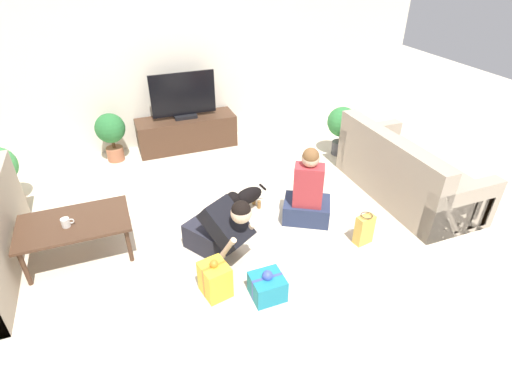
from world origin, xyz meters
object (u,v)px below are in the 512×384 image
at_px(potted_plant_corner_right, 342,125).
at_px(person_kneeling, 220,229).
at_px(sofa_right, 405,174).
at_px(mug, 66,223).
at_px(gift_bag_a, 364,229).
at_px(coffee_table, 74,225).
at_px(person_sitting, 308,195).
at_px(dog, 244,197).
at_px(tv_console, 187,133).
at_px(tv, 183,98).
at_px(gift_box_a, 215,279).
at_px(gift_box_b, 267,286).
at_px(potted_plant_back_left, 111,132).

distance_m(potted_plant_corner_right, person_kneeling, 2.83).
bearing_deg(sofa_right, mug, 87.69).
height_order(potted_plant_corner_right, gift_bag_a, potted_plant_corner_right).
xyz_separation_m(coffee_table, person_sitting, (2.44, -0.26, -0.05)).
bearing_deg(dog, tv_console, 170.15).
bearing_deg(potted_plant_corner_right, dog, -153.32).
distance_m(gift_bag_a, mug, 2.99).
xyz_separation_m(tv, gift_bag_a, (1.23, -2.98, -0.62)).
bearing_deg(dog, mug, -100.61).
height_order(coffee_table, mug, mug).
relative_size(gift_box_a, gift_bag_a, 1.09).
xyz_separation_m(gift_box_b, gift_bag_a, (1.25, 0.34, 0.05)).
distance_m(tv, person_kneeling, 2.69).
relative_size(potted_plant_corner_right, person_kneeling, 0.92).
height_order(sofa_right, tv, tv).
relative_size(sofa_right, mug, 15.59).
height_order(potted_plant_corner_right, mug, potted_plant_corner_right).
bearing_deg(gift_box_a, dog, 58.80).
relative_size(tv, person_sitting, 1.02).
bearing_deg(coffee_table, gift_bag_a, -16.86).
bearing_deg(person_kneeling, tv, 52.40).
xyz_separation_m(sofa_right, tv, (-2.23, 2.34, 0.49)).
height_order(coffee_table, potted_plant_corner_right, potted_plant_corner_right).
relative_size(potted_plant_corner_right, gift_box_a, 1.87).
distance_m(person_kneeling, person_sitting, 1.12).
xyz_separation_m(potted_plant_back_left, dog, (1.33, -1.93, -0.24)).
bearing_deg(potted_plant_corner_right, gift_box_a, -140.87).
height_order(person_kneeling, person_sitting, person_sitting).
relative_size(tv_console, gift_bag_a, 4.12).
height_order(tv, gift_bag_a, tv).
relative_size(sofa_right, coffee_table, 1.78).
xyz_separation_m(person_sitting, mug, (-2.49, 0.21, 0.14)).
distance_m(tv, potted_plant_back_left, 1.14).
distance_m(potted_plant_back_left, gift_box_a, 3.14).
bearing_deg(sofa_right, potted_plant_corner_right, 6.38).
height_order(person_sitting, gift_box_b, person_sitting).
bearing_deg(gift_box_a, potted_plant_back_left, 101.86).
bearing_deg(person_kneeling, tv_console, 52.40).
distance_m(gift_box_a, gift_box_b, 0.48).
distance_m(potted_plant_corner_right, dog, 2.08).
relative_size(person_sitting, mug, 7.79).
bearing_deg(tv, tv_console, 0.00).
xyz_separation_m(potted_plant_corner_right, gift_box_b, (-2.11, -2.27, -0.35)).
bearing_deg(mug, person_sitting, -4.79).
relative_size(coffee_table, potted_plant_corner_right, 1.44).
relative_size(person_sitting, gift_bag_a, 2.60).
height_order(tv, person_sitting, tv).
xyz_separation_m(potted_plant_corner_right, mug, (-3.73, -1.13, 0.00)).
relative_size(tv, gift_bag_a, 2.65).
bearing_deg(potted_plant_back_left, coffee_table, -103.51).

